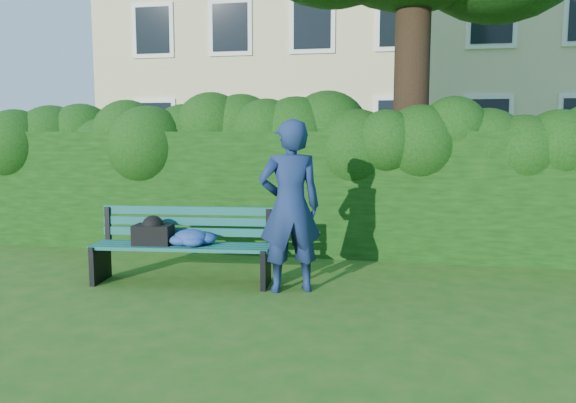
# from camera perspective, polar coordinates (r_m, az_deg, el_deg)

# --- Properties ---
(ground) EXTENTS (80.00, 80.00, 0.00)m
(ground) POSITION_cam_1_polar(r_m,az_deg,el_deg) (6.47, -1.07, -9.03)
(ground) COLOR #245916
(ground) RESTS_ON ground
(apartment_building) EXTENTS (16.00, 8.08, 12.00)m
(apartment_building) POSITION_cam_1_polar(r_m,az_deg,el_deg) (20.53, 7.85, 18.82)
(apartment_building) COLOR beige
(apartment_building) RESTS_ON ground
(hedge) EXTENTS (10.00, 1.00, 1.80)m
(hedge) POSITION_cam_1_polar(r_m,az_deg,el_deg) (8.42, 2.16, 0.97)
(hedge) COLOR black
(hedge) RESTS_ON ground
(park_bench) EXTENTS (2.16, 0.76, 0.89)m
(park_bench) POSITION_cam_1_polar(r_m,az_deg,el_deg) (6.81, -11.00, -3.96)
(park_bench) COLOR #0F4B3E
(park_bench) RESTS_ON ground
(man_reading) EXTENTS (0.83, 0.69, 1.93)m
(man_reading) POSITION_cam_1_polar(r_m,az_deg,el_deg) (6.26, 0.20, -0.52)
(man_reading) COLOR navy
(man_reading) RESTS_ON ground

